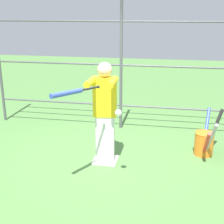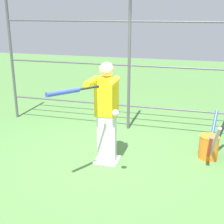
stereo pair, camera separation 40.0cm
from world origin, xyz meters
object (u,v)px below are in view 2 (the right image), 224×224
Objects in this scene: baseball_bat_swinging at (68,91)px; bat_bucket at (210,145)px; batter at (106,110)px; softball_in_flight at (116,113)px.

baseball_bat_swinging is 2.72m from bat_bucket.
baseball_bat_swinging is at bearing 74.26° from batter.
batter reaches higher than bat_bucket.
batter is 1.08m from baseball_bat_swinging.
bat_bucket is at bearing -142.42° from baseball_bat_swinging.
batter is 2.08× the size of baseball_bat_swinging.
batter is 17.63× the size of softball_in_flight.
softball_in_flight is at bearing 43.09° from bat_bucket.
softball_in_flight is 2.03m from bat_bucket.
batter is at bearing 19.10° from bat_bucket.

